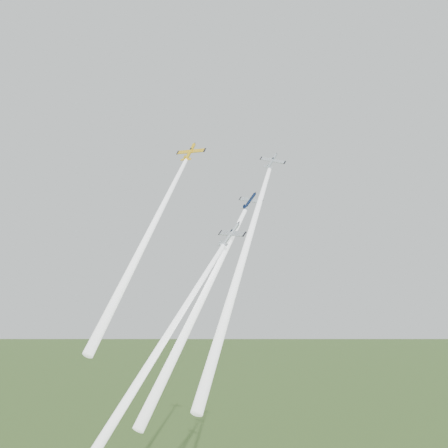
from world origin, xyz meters
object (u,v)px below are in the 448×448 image
plane_yellow (190,152)px  plane_silver_right (272,161)px  plane_navy (250,201)px  plane_silver_low (230,235)px

plane_yellow → plane_silver_right: (22.87, -0.66, -4.78)m
plane_yellow → plane_navy: (18.63, -4.91, -15.05)m
plane_navy → plane_silver_low: (-0.98, -9.56, -9.01)m
plane_silver_right → plane_silver_low: bearing=-111.3°
plane_yellow → plane_silver_low: size_ratio=1.03×
plane_yellow → plane_silver_right: plane_yellow is taller
plane_navy → plane_silver_low: bearing=-83.9°
plane_navy → plane_silver_right: size_ratio=0.99×
plane_navy → plane_silver_low: size_ratio=0.79×
plane_navy → plane_silver_right: (4.24, 4.25, 10.27)m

